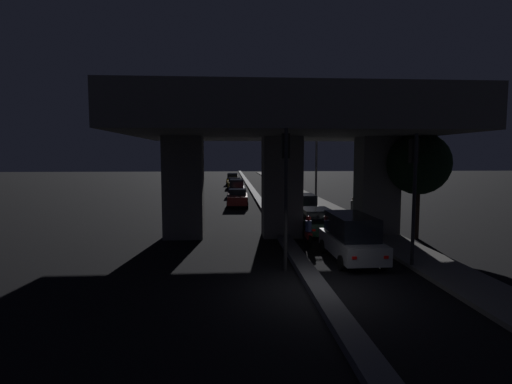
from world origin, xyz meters
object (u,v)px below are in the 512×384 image
object	(u,v)px
traffic_light_right_of_median	(414,177)
car_dark_red_lead_oncoming	(238,198)
car_dark_blue_second_oncoming	(237,187)
car_dark_green_fifth	(275,189)
traffic_light_left_of_median	(286,175)
motorcycle_red_filtering_near	(308,233)
car_taxi_yellow_fourth_oncoming	(233,178)
motorcycle_white_filtering_far	(275,204)
car_silver_third	(303,206)
car_grey_fourth	(283,196)
car_silver_lead	(351,237)
street_lamp	(311,158)
car_dark_blue_sixth	(271,183)
car_dark_green_second	(315,221)
pedestrian_on_sidewalk	(353,210)
motorcycle_blue_filtering_mid	(291,217)
car_taxi_yellow_third_oncoming	(234,183)

from	to	relation	value
traffic_light_right_of_median	car_dark_red_lead_oncoming	distance (m)	20.69
car_dark_blue_second_oncoming	car_dark_green_fifth	bearing A→B (deg)	71.90
traffic_light_left_of_median	motorcycle_red_filtering_near	world-z (taller)	traffic_light_left_of_median
traffic_light_left_of_median	car_taxi_yellow_fourth_oncoming	bearing A→B (deg)	91.98
car_dark_green_fifth	motorcycle_red_filtering_near	bearing A→B (deg)	177.80
car_dark_green_fifth	motorcycle_white_filtering_far	size ratio (longest dim) A/B	2.45
car_silver_third	car_taxi_yellow_fourth_oncoming	distance (m)	34.33
car_silver_third	car_grey_fourth	distance (m)	8.70
traffic_light_left_of_median	motorcycle_red_filtering_near	xyz separation A→B (m)	(1.78, 4.28, -3.12)
car_grey_fourth	car_dark_blue_second_oncoming	distance (m)	9.40
car_silver_third	car_dark_green_fifth	world-z (taller)	car_silver_third
car_silver_lead	street_lamp	bearing A→B (deg)	-6.86
car_dark_green_fifth	car_dark_blue_sixth	size ratio (longest dim) A/B	1.12
car_dark_green_fifth	motorcycle_red_filtering_near	world-z (taller)	car_dark_green_fifth
car_silver_lead	car_grey_fourth	distance (m)	20.19
street_lamp	car_dark_green_fifth	bearing A→B (deg)	101.32
motorcycle_white_filtering_far	street_lamp	bearing A→B (deg)	-59.12
car_grey_fourth	car_dark_blue_second_oncoming	bearing A→B (deg)	24.39
car_dark_blue_sixth	motorcycle_white_filtering_far	world-z (taller)	car_dark_blue_sixth
car_dark_green_second	motorcycle_white_filtering_far	xyz separation A→B (m)	(-1.19, 9.54, -0.14)
car_silver_lead	car_silver_third	xyz separation A→B (m)	(0.05, 11.49, -0.13)
traffic_light_left_of_median	motorcycle_white_filtering_far	distance (m)	16.89
traffic_light_right_of_median	pedestrian_on_sidewalk	xyz separation A→B (m)	(0.82, 10.07, -2.66)
motorcycle_red_filtering_near	car_grey_fourth	bearing A→B (deg)	-1.96
motorcycle_blue_filtering_mid	motorcycle_white_filtering_far	distance (m)	6.86
car_silver_lead	car_dark_blue_sixth	size ratio (longest dim) A/B	1.04
car_dark_green_second	car_silver_lead	bearing A→B (deg)	-178.29
car_dark_green_fifth	car_grey_fourth	bearing A→B (deg)	179.56
car_dark_blue_sixth	car_taxi_yellow_fourth_oncoming	size ratio (longest dim) A/B	0.99
traffic_light_left_of_median	car_taxi_yellow_third_oncoming	distance (m)	38.89
traffic_light_right_of_median	car_dark_blue_sixth	size ratio (longest dim) A/B	1.24
motorcycle_blue_filtering_mid	car_silver_third	bearing A→B (deg)	-21.76
car_grey_fourth	motorcycle_blue_filtering_mid	world-z (taller)	car_grey_fourth
traffic_light_right_of_median	car_dark_blue_sixth	world-z (taller)	traffic_light_right_of_median
car_dark_red_lead_oncoming	street_lamp	bearing A→B (deg)	84.65
car_silver_third	car_taxi_yellow_third_oncoming	size ratio (longest dim) A/B	0.85
car_dark_red_lead_oncoming	car_dark_blue_second_oncoming	xyz separation A→B (m)	(0.11, 10.50, 0.15)
car_silver_third	car_dark_red_lead_oncoming	xyz separation A→B (m)	(-4.52, 6.64, -0.09)
street_lamp	car_grey_fourth	world-z (taller)	street_lamp
car_taxi_yellow_fourth_oncoming	car_dark_green_second	bearing A→B (deg)	8.46
car_taxi_yellow_third_oncoming	car_taxi_yellow_fourth_oncoming	size ratio (longest dim) A/B	1.10
car_silver_lead	car_taxi_yellow_third_oncoming	xyz separation A→B (m)	(-4.50, 37.45, -0.27)
car_taxi_yellow_third_oncoming	motorcycle_blue_filtering_mid	size ratio (longest dim) A/B	2.59
car_silver_third	car_dark_green_fifth	xyz separation A→B (m)	(-0.18, 15.59, -0.10)
traffic_light_left_of_median	pedestrian_on_sidewalk	distance (m)	12.00
car_dark_blue_sixth	car_dark_red_lead_oncoming	bearing A→B (deg)	161.50
car_dark_red_lead_oncoming	car_silver_lead	bearing A→B (deg)	15.84
car_dark_green_fifth	car_dark_green_second	bearing A→B (deg)	179.95
car_dark_red_lead_oncoming	car_dark_blue_sixth	bearing A→B (deg)	164.95
car_silver_lead	car_dark_blue_second_oncoming	world-z (taller)	car_silver_lead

